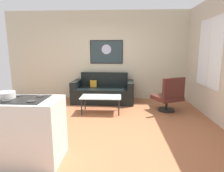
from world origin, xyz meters
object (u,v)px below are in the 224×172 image
at_px(mixing_bowl, 6,96).
at_px(coffee_table, 101,98).
at_px(couch, 103,92).
at_px(armchair, 169,96).
at_px(wall_painting, 106,52).

bearing_deg(mixing_bowl, coffee_table, 62.87).
bearing_deg(couch, mixing_bowl, -108.50).
xyz_separation_m(couch, armchair, (1.79, -0.86, 0.12)).
xyz_separation_m(couch, coffee_table, (0.04, -1.01, 0.08)).
bearing_deg(coffee_table, wall_painting, 88.93).
distance_m(mixing_bowl, wall_painting, 3.81).
relative_size(mixing_bowl, wall_painting, 0.24).
xyz_separation_m(couch, mixing_bowl, (-1.05, -3.15, 0.65)).
bearing_deg(couch, wall_painting, 81.30).
height_order(couch, coffee_table, couch).
relative_size(coffee_table, armchair, 1.12).
bearing_deg(wall_painting, coffee_table, -91.07).
xyz_separation_m(armchair, wall_painting, (-1.72, 1.30, 1.10)).
relative_size(coffee_table, mixing_bowl, 3.98).
distance_m(couch, wall_painting, 1.30).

